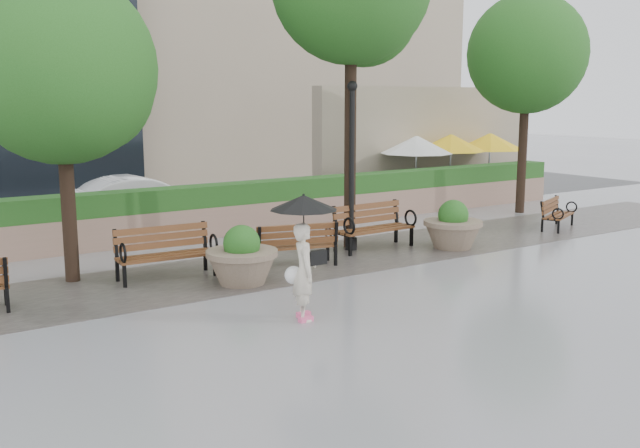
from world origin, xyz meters
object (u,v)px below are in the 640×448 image
bench_4 (557,220)px  planter_right (453,229)px  bench_3 (374,236)px  planter_left (242,261)px  lamppost (352,177)px  bench_2 (295,253)px  car_right (140,199)px  pedestrian (304,245)px  bench_1 (167,264)px

bench_4 → planter_right: (-4.27, -0.29, 0.22)m
bench_3 → planter_left: 4.33m
bench_3 → lamppost: (-0.51, 0.22, 1.43)m
bench_2 → planter_right: bearing=-172.5°
car_right → planter_right: bearing=-150.5°
lamppost → planter_right: bearing=-29.1°
planter_left → planter_right: 5.81m
planter_right → bench_3: bearing=149.2°
bench_3 → bench_4: size_ratio=1.24×
pedestrian → bench_1: bearing=37.4°
bench_1 → planter_left: planter_left is taller
bench_3 → lamppost: lamppost is taller
bench_1 → bench_3: 5.24m
bench_2 → bench_3: (2.53, 0.47, 0.04)m
bench_2 → pedestrian: size_ratio=0.93×
planter_left → pedestrian: (-0.18, -2.54, 0.79)m
planter_left → bench_3: bearing=15.6°
bench_4 → planter_left: (-10.08, -0.47, 0.21)m
bench_2 → planter_left: 1.79m
bench_3 → lamppost: 1.54m
planter_right → car_right: bearing=122.2°
planter_left → bench_4: bearing=2.7°
bench_4 → planter_right: size_ratio=1.18×
lamppost → car_right: 7.32m
bench_3 → planter_left: bearing=-166.7°
bench_1 → pedestrian: 3.97m
bench_1 → bench_2: bench_1 is taller
bench_1 → car_right: 7.12m
bench_2 → planter_right: size_ratio=1.35×
bench_2 → pedestrian: bearing=75.2°
bench_3 → car_right: car_right is taller
planter_left → pedestrian: pedestrian is taller
car_right → lamppost: bearing=-159.9°
bench_1 → lamppost: bearing=5.7°
bench_4 → pedestrian: (-10.26, -3.02, 1.00)m
planter_left → car_right: 8.11m
lamppost → bench_4: bearing=-8.1°
planter_right → planter_left: bearing=-178.2°
pedestrian → car_right: bearing=18.6°
lamppost → car_right: (-2.80, 6.67, -1.07)m
bench_4 → lamppost: 6.67m
bench_2 → car_right: car_right is taller
lamppost → car_right: size_ratio=0.97×
bench_4 → pedestrian: 10.74m
bench_3 → pedestrian: size_ratio=1.00×
car_right → pedestrian: (-1.03, -10.61, 0.57)m
lamppost → pedestrian: lamppost is taller
bench_4 → pedestrian: pedestrian is taller
planter_left → car_right: car_right is taller
bench_2 → pedestrian: (-1.82, -3.24, 0.96)m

